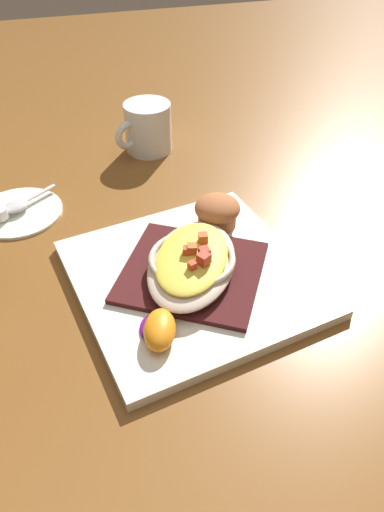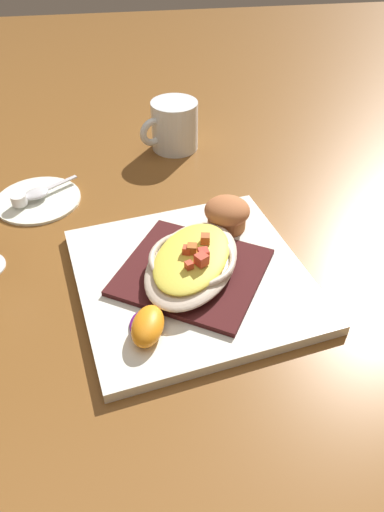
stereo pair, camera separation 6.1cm
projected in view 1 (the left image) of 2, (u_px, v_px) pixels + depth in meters
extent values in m
plane|color=brown|center=(192.00, 282.00, 0.64)|extent=(2.60, 2.60, 0.00)
cube|color=white|center=(192.00, 278.00, 0.64)|extent=(0.33, 0.33, 0.01)
cube|color=#431819|center=(192.00, 272.00, 0.63)|extent=(0.23, 0.23, 0.01)
ellipsoid|color=beige|center=(192.00, 263.00, 0.62)|extent=(0.18, 0.20, 0.02)
torus|color=beige|center=(192.00, 258.00, 0.62)|extent=(0.15, 0.15, 0.01)
ellipsoid|color=yellow|center=(192.00, 257.00, 0.62)|extent=(0.14, 0.17, 0.02)
cube|color=#B45E23|center=(193.00, 247.00, 0.61)|extent=(0.01, 0.01, 0.01)
cube|color=#D04A2B|center=(187.00, 251.00, 0.61)|extent=(0.01, 0.01, 0.01)
cube|color=#CD412C|center=(204.00, 259.00, 0.59)|extent=(0.02, 0.02, 0.01)
cube|color=#B05528|center=(203.00, 238.00, 0.62)|extent=(0.01, 0.01, 0.01)
cube|color=#499739|center=(190.00, 249.00, 0.61)|extent=(0.01, 0.01, 0.01)
cube|color=red|center=(204.00, 253.00, 0.60)|extent=(0.01, 0.01, 0.01)
cube|color=#CE422A|center=(192.00, 265.00, 0.59)|extent=(0.01, 0.01, 0.01)
cylinder|color=#AA6133|center=(217.00, 218.00, 0.71)|extent=(0.05, 0.05, 0.02)
ellipsoid|color=#AC6238|center=(217.00, 208.00, 0.70)|extent=(0.06, 0.06, 0.03)
ellipsoid|color=#4C0F23|center=(218.00, 204.00, 0.69)|extent=(0.02, 0.02, 0.01)
ellipsoid|color=#5A126A|center=(156.00, 329.00, 0.56)|extent=(0.04, 0.05, 0.01)
ellipsoid|color=orange|center=(160.00, 330.00, 0.54)|extent=(0.05, 0.07, 0.03)
cylinder|color=white|center=(148.00, 127.00, 0.88)|extent=(0.08, 0.08, 0.09)
torus|color=white|center=(127.00, 135.00, 0.86)|extent=(0.05, 0.03, 0.05)
cylinder|color=#4C2D14|center=(149.00, 133.00, 0.89)|extent=(0.07, 0.07, 0.06)
cylinder|color=white|center=(18.00, 211.00, 0.76)|extent=(0.13, 0.13, 0.01)
ellipsoid|color=silver|center=(16.00, 206.00, 0.75)|extent=(0.05, 0.05, 0.01)
cube|color=silver|center=(40.00, 193.00, 0.78)|extent=(0.05, 0.04, 0.00)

